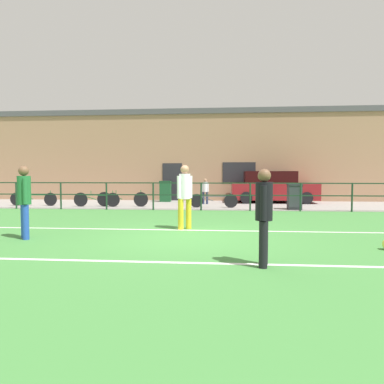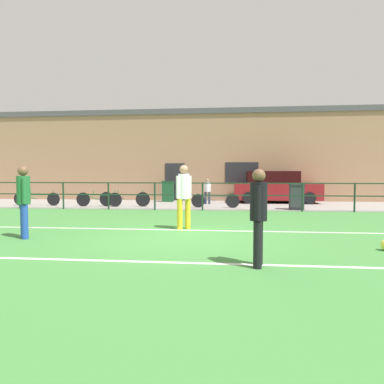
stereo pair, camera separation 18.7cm
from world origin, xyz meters
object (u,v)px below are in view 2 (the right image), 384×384
Objects in this scene: trash_bin_1 at (168,191)px; parked_car_red at (275,188)px; player_winger at (184,193)px; trash_bin_0 at (297,197)px; player_striker at (24,197)px; spectator_child at (207,190)px; bicycle_parked_3 at (215,200)px; bicycle_parked_1 at (124,199)px; player_goalkeeper at (258,211)px; bicycle_parked_0 at (99,199)px; bicycle_parked_2 at (37,199)px.

parked_car_red is at bearing -1.08° from trash_bin_1.
player_winger is 1.63× the size of trash_bin_0.
player_striker is at bearing -124.22° from parked_car_red.
spectator_child is 1.18× the size of trash_bin_0.
trash_bin_1 reaches higher than bicycle_parked_3.
player_winger is 0.40× the size of parked_car_red.
bicycle_parked_1 is 2.13× the size of trash_bin_1.
bicycle_parked_3 is at bearing -135.80° from player_winger.
trash_bin_0 is (2.36, 9.03, -0.34)m from player_goalkeeper.
player_winger is 9.55m from parked_car_red.
bicycle_parked_0 is at bearing -179.66° from bicycle_parked_3.
player_winger reaches higher than player_striker.
trash_bin_0 is at bearing 95.53° from player_striker.
bicycle_parked_3 is 1.98× the size of trash_bin_0.
player_striker is 8.66m from bicycle_parked_3.
bicycle_parked_1 is 1.12× the size of bicycle_parked_3.
bicycle_parked_3 is at bearing -1.26° from bicycle_parked_2.
parked_car_red is 2.03× the size of bicycle_parked_0.
parked_car_red reaches higher than trash_bin_0.
bicycle_parked_0 is (-1.12, 7.53, -0.60)m from player_striker.
bicycle_parked_1 is (-7.15, -2.79, -0.42)m from parked_car_red.
parked_car_red is at bearing 96.66° from trash_bin_0.
bicycle_parked_3 is at bearing 0.34° from bicycle_parked_0.
bicycle_parked_2 is at bearing 171.00° from player_striker.
parked_car_red reaches higher than bicycle_parked_3.
bicycle_parked_0 is 8.69m from trash_bin_0.
bicycle_parked_2 is 8.41m from bicycle_parked_3.
player_winger is at bearing 78.05° from player_striker.
player_winger reaches higher than bicycle_parked_1.
bicycle_parked_1 is 2.21× the size of trash_bin_0.
spectator_child reaches higher than bicycle_parked_0.
spectator_child is at bearing 104.09° from bicycle_parked_3.
spectator_child is at bearing 11.35° from bicycle_parked_2.
parked_car_red is at bearing 108.10° from player_striker.
bicycle_parked_3 is (0.45, -1.78, -0.40)m from spectator_child.
trash_bin_0 is (3.40, -0.46, 0.22)m from bicycle_parked_3.
player_winger is at bearing -37.89° from bicycle_parked_2.
player_winger reaches higher than player_goalkeeper.
player_striker is 3.92m from player_winger.
parked_car_red reaches higher than bicycle_parked_1.
bicycle_parked_1 is (-5.19, 9.67, -0.53)m from player_goalkeeper.
player_striker reaches higher than spectator_child.
player_striker is 0.97× the size of player_winger.
bicycle_parked_2 is at bearing 176.05° from bicycle_parked_0.
player_goalkeeper is 0.91× the size of player_winger.
bicycle_parked_2 is (-11.40, -2.79, -0.45)m from parked_car_red.
trash_bin_0 is (7.55, -0.64, 0.19)m from bicycle_parked_1.
player_goalkeeper is 12.61m from parked_car_red.
player_winger is 1.57× the size of trash_bin_1.
bicycle_parked_3 is 4.06m from trash_bin_1.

